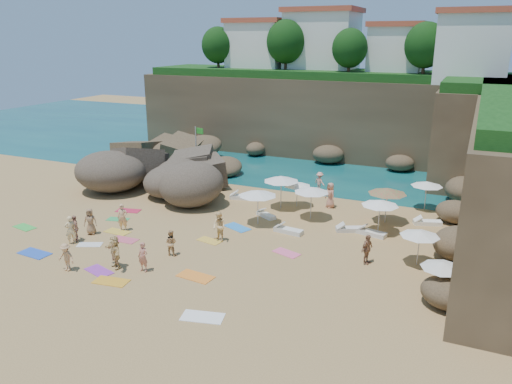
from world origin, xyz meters
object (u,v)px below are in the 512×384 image
at_px(rock_outcrop, 168,191).
at_px(person_stand_3, 367,249).
at_px(person_stand_0, 123,218).
at_px(flag_pole, 197,145).
at_px(parasol_1, 380,203).
at_px(parasol_2, 297,184).
at_px(lounger_0, 243,197).
at_px(person_stand_4, 330,195).
at_px(person_stand_1, 171,243).
at_px(person_stand_2, 320,182).
at_px(person_stand_6, 70,230).
at_px(person_stand_5, 213,185).
at_px(parasol_0, 281,179).

xyz_separation_m(rock_outcrop, person_stand_3, (17.87, -7.06, 0.86)).
bearing_deg(person_stand_3, person_stand_0, 116.57).
relative_size(flag_pole, parasol_1, 1.92).
relative_size(flag_pole, parasol_2, 2.26).
xyz_separation_m(lounger_0, person_stand_4, (6.70, 0.88, 0.79)).
height_order(lounger_0, person_stand_1, person_stand_1).
bearing_deg(flag_pole, parasol_2, -21.20).
relative_size(person_stand_2, person_stand_6, 0.90).
bearing_deg(person_stand_0, person_stand_3, -18.72).
relative_size(rock_outcrop, person_stand_5, 5.72).
xyz_separation_m(rock_outcrop, lounger_0, (6.64, 0.51, 0.16)).
height_order(flag_pole, person_stand_4, flag_pole).
bearing_deg(parasol_1, parasol_0, 165.19).
bearing_deg(person_stand_4, person_stand_0, -98.61).
xyz_separation_m(person_stand_1, person_stand_4, (6.04, 11.96, 0.18)).
distance_m(lounger_0, person_stand_0, 10.13).
xyz_separation_m(rock_outcrop, person_stand_0, (2.33, -8.62, 0.90)).
bearing_deg(person_stand_3, person_stand_2, 48.94).
relative_size(lounger_0, person_stand_4, 1.08).
distance_m(parasol_1, person_stand_6, 19.28).
bearing_deg(parasol_2, person_stand_3, -48.20).
bearing_deg(lounger_0, person_stand_3, -49.50).
xyz_separation_m(rock_outcrop, person_stand_5, (3.93, 0.54, 0.77)).
distance_m(lounger_0, person_stand_1, 11.11).
bearing_deg(flag_pole, parasol_1, -22.01).
bearing_deg(flag_pole, person_stand_4, -14.56).
relative_size(parasol_1, person_stand_6, 1.34).
bearing_deg(person_stand_5, person_stand_2, 3.94).
bearing_deg(parasol_0, person_stand_0, -132.79).
relative_size(person_stand_0, person_stand_4, 0.95).
height_order(person_stand_0, person_stand_4, person_stand_4).
xyz_separation_m(rock_outcrop, person_stand_1, (7.30, -10.56, 0.76)).
relative_size(parasol_2, person_stand_1, 1.31).
bearing_deg(person_stand_1, parasol_2, -112.08).
bearing_deg(person_stand_6, parasol_1, 152.80).
bearing_deg(flag_pole, person_stand_6, -87.55).
xyz_separation_m(person_stand_1, person_stand_6, (-6.52, -1.06, 0.12)).
xyz_separation_m(rock_outcrop, parasol_1, (17.58, -2.23, 2.05)).
bearing_deg(person_stand_5, person_stand_6, -131.40).
height_order(lounger_0, person_stand_0, person_stand_0).
relative_size(lounger_0, person_stand_2, 1.28).
height_order(lounger_0, person_stand_4, person_stand_4).
distance_m(person_stand_3, person_stand_5, 15.88).
relative_size(parasol_1, lounger_0, 1.15).
bearing_deg(person_stand_1, lounger_0, -90.20).
xyz_separation_m(person_stand_5, person_stand_6, (-3.14, -12.16, 0.11)).
height_order(parasol_1, person_stand_2, parasol_1).
bearing_deg(rock_outcrop, parasol_0, -1.42).
distance_m(flag_pole, parasol_2, 11.80).
distance_m(lounger_0, person_stand_5, 2.78).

